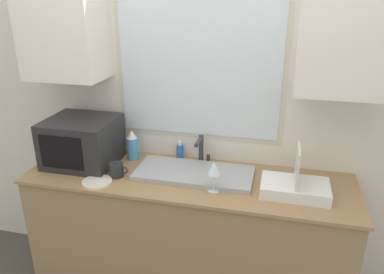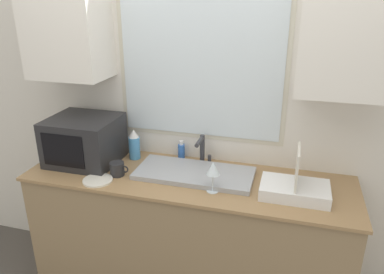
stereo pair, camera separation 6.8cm
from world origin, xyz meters
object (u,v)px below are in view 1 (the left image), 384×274
(wine_glass, at_px, (214,169))
(spray_bottle, at_px, (133,145))
(dish_rack, at_px, (295,187))
(mug_near_sink, at_px, (117,170))
(faucet, at_px, (201,148))
(soap_bottle, at_px, (180,151))
(microwave, at_px, (82,141))

(wine_glass, bearing_deg, spray_bottle, 153.93)
(dish_rack, height_order, mug_near_sink, dish_rack)
(wine_glass, bearing_deg, faucet, 113.85)
(soap_bottle, height_order, mug_near_sink, soap_bottle)
(spray_bottle, relative_size, soap_bottle, 1.60)
(faucet, bearing_deg, soap_bottle, 162.70)
(microwave, height_order, soap_bottle, microwave)
(dish_rack, bearing_deg, mug_near_sink, -177.83)
(dish_rack, distance_m, spray_bottle, 1.09)
(faucet, height_order, mug_near_sink, faucet)
(dish_rack, xyz_separation_m, wine_glass, (-0.45, -0.08, 0.09))
(dish_rack, distance_m, mug_near_sink, 1.07)
(soap_bottle, height_order, wine_glass, wine_glass)
(faucet, xyz_separation_m, spray_bottle, (-0.47, -0.03, -0.02))
(microwave, distance_m, wine_glass, 0.93)
(faucet, bearing_deg, mug_near_sink, -147.58)
(mug_near_sink, relative_size, wine_glass, 0.65)
(mug_near_sink, distance_m, wine_glass, 0.63)
(microwave, bearing_deg, faucet, 11.94)
(faucet, distance_m, dish_rack, 0.66)
(soap_bottle, bearing_deg, mug_near_sink, -131.77)
(microwave, distance_m, soap_bottle, 0.65)
(spray_bottle, bearing_deg, microwave, -156.60)
(soap_bottle, distance_m, mug_near_sink, 0.47)
(faucet, distance_m, mug_near_sink, 0.56)
(microwave, distance_m, spray_bottle, 0.33)
(microwave, height_order, dish_rack, microwave)
(faucet, bearing_deg, spray_bottle, -175.98)
(microwave, height_order, wine_glass, microwave)
(spray_bottle, height_order, mug_near_sink, spray_bottle)
(faucet, height_order, wine_glass, faucet)
(microwave, bearing_deg, spray_bottle, 23.40)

